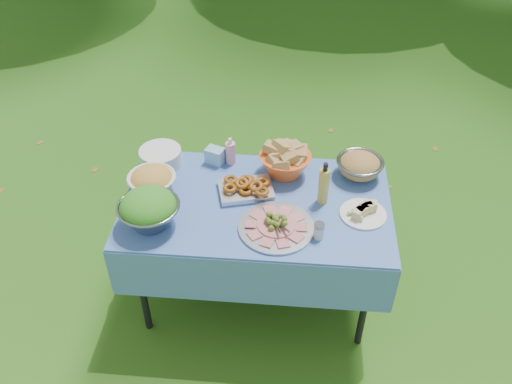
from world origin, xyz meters
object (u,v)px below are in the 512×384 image
(bread_bowl, at_px, (285,159))
(oil_bottle, at_px, (324,183))
(picnic_table, at_px, (257,250))
(salad_bowl, at_px, (149,209))
(plate_stack, at_px, (161,157))
(pasta_bowl_steel, at_px, (360,165))
(charcuterie_platter, at_px, (276,222))

(bread_bowl, relative_size, oil_bottle, 1.15)
(bread_bowl, xyz_separation_m, oil_bottle, (0.22, -0.24, 0.03))
(picnic_table, bearing_deg, salad_bowl, -157.33)
(picnic_table, bearing_deg, plate_stack, 153.59)
(oil_bottle, bearing_deg, picnic_table, -174.42)
(pasta_bowl_steel, xyz_separation_m, charcuterie_platter, (-0.45, -0.49, -0.03))
(plate_stack, relative_size, charcuterie_platter, 0.62)
(picnic_table, relative_size, charcuterie_platter, 3.67)
(pasta_bowl_steel, relative_size, oil_bottle, 1.02)
(oil_bottle, bearing_deg, bread_bowl, 132.53)
(picnic_table, xyz_separation_m, plate_stack, (-0.60, 0.30, 0.43))
(picnic_table, height_order, plate_stack, plate_stack)
(salad_bowl, bearing_deg, pasta_bowl_steel, 24.83)
(oil_bottle, bearing_deg, pasta_bowl_steel, 49.95)
(picnic_table, height_order, bread_bowl, bread_bowl)
(plate_stack, distance_m, charcuterie_platter, 0.87)
(plate_stack, relative_size, oil_bottle, 0.96)
(plate_stack, distance_m, oil_bottle, 0.99)
(salad_bowl, relative_size, oil_bottle, 1.22)
(picnic_table, relative_size, bread_bowl, 4.88)
(salad_bowl, bearing_deg, oil_bottle, 16.16)
(charcuterie_platter, xyz_separation_m, oil_bottle, (0.24, 0.23, 0.08))
(plate_stack, bearing_deg, salad_bowl, -83.47)
(bread_bowl, bearing_deg, plate_stack, 178.01)
(salad_bowl, relative_size, pasta_bowl_steel, 1.20)
(picnic_table, xyz_separation_m, salad_bowl, (-0.54, -0.22, 0.48))
(picnic_table, xyz_separation_m, bread_bowl, (0.14, 0.27, 0.48))
(salad_bowl, xyz_separation_m, pasta_bowl_steel, (1.11, 0.51, -0.03))
(picnic_table, distance_m, oil_bottle, 0.62)
(bread_bowl, height_order, pasta_bowl_steel, bread_bowl)
(bread_bowl, distance_m, charcuterie_platter, 0.47)
(picnic_table, bearing_deg, bread_bowl, 62.51)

